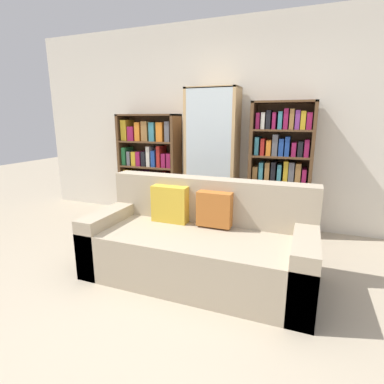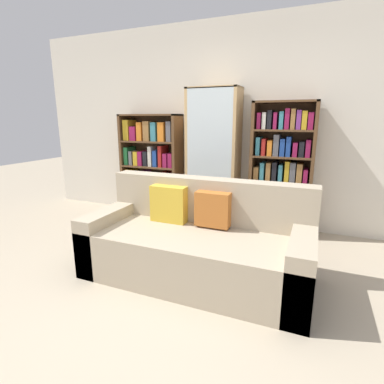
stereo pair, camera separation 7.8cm
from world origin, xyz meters
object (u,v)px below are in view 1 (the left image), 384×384
at_px(bookshelf_left, 150,168).
at_px(bookshelf_right, 280,172).
at_px(display_cabinet, 212,158).
at_px(couch, 199,244).
at_px(wine_bottle, 251,228).

bearing_deg(bookshelf_left, bookshelf_right, -0.01).
bearing_deg(display_cabinet, couch, -76.79).
relative_size(couch, display_cabinet, 1.11).
height_order(bookshelf_left, bookshelf_right, bookshelf_right).
height_order(couch, display_cabinet, display_cabinet).
xyz_separation_m(display_cabinet, wine_bottle, (0.64, -0.39, -0.78)).
relative_size(couch, wine_bottle, 5.91).
bearing_deg(bookshelf_right, bookshelf_left, 179.99).
distance_m(couch, bookshelf_right, 1.63).
relative_size(bookshelf_left, display_cabinet, 0.82).
relative_size(couch, bookshelf_right, 1.23).
bearing_deg(couch, wine_bottle, 74.05).
xyz_separation_m(bookshelf_left, bookshelf_right, (1.87, -0.00, 0.06)).
height_order(bookshelf_left, display_cabinet, display_cabinet).
distance_m(bookshelf_right, wine_bottle, 0.81).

